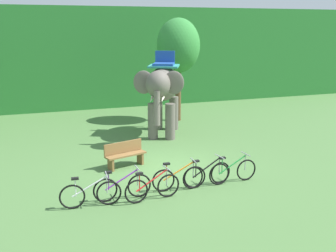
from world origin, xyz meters
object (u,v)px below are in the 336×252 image
Objects in this scene: bike_green at (233,171)px; wooden_bench at (125,154)px; bike_orange at (179,178)px; bike_black at (207,174)px; bike_purple at (122,187)px; bike_white at (91,194)px; bike_red at (152,188)px; elephant at (163,88)px; tree_far_left at (178,47)px.

bike_green is 3.92m from wooden_bench.
bike_orange is 2.84m from wooden_bench.
bike_purple is at bearing -177.38° from bike_black.
bike_black is at bearing -0.10° from bike_orange.
bike_purple is (0.94, 0.20, 0.00)m from bike_white.
bike_red is 1.09m from bike_orange.
elephant is at bearing 53.38° from wooden_bench.
wooden_bench is at bearing 112.10° from bike_orange.
bike_white reaches higher than wooden_bench.
bike_white is 3.67m from bike_black.
elephant is 7.34m from bike_purple.
bike_white is at bearing -176.10° from bike_green.
bike_black is (3.66, 0.32, 0.00)m from bike_white.
bike_orange and bike_black have the same top height.
bike_orange is at bearing -104.17° from elephant.
bike_red is (-4.29, -9.30, -3.48)m from tree_far_left.
bike_orange is at bearing 24.99° from bike_red.
tree_far_left is 3.41× the size of wooden_bench.
elephant is 2.67× the size of wooden_bench.
tree_far_left is 3.10× the size of bike_white.
bike_white and bike_black have the same top height.
bike_red reaches higher than wooden_bench.
bike_white is 1.00× the size of bike_orange.
bike_white is at bearing -174.95° from bike_black.
elephant reaches higher than wooden_bench.
bike_black is 1.00× the size of bike_green.
bike_green reaches higher than wooden_bench.
bike_orange is (2.74, 0.32, 0.00)m from bike_white.
bike_black is (-0.63, -6.15, -1.82)m from elephant.
bike_white is 2.75m from bike_orange.
tree_far_left is 11.51m from bike_white.
bike_purple is at bearing 11.93° from bike_white.
bike_green is at bearing -87.44° from elephant.
bike_purple is 1.00× the size of bike_orange.
elephant is 7.98m from bike_white.
elephant reaches higher than bike_orange.
wooden_bench is (-0.07, 3.09, 0.09)m from bike_red.
bike_white is 1.10× the size of wooden_bench.
bike_black is at bearing 5.05° from bike_white.
elephant is 6.44m from bike_black.
bike_purple is 2.85m from wooden_bench.
bike_black is 3.30m from wooden_bench.
bike_black and bike_green have the same top height.
bike_purple is (-5.10, -8.97, -3.48)m from tree_far_left.
bike_black is at bearing -105.04° from tree_far_left.
elephant is 2.44× the size of bike_black.
bike_white is at bearing -119.50° from wooden_bench.
bike_white is 1.00× the size of bike_purple.
tree_far_left is at bearing 60.40° from bike_purple.
bike_purple is 1.80m from bike_orange.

